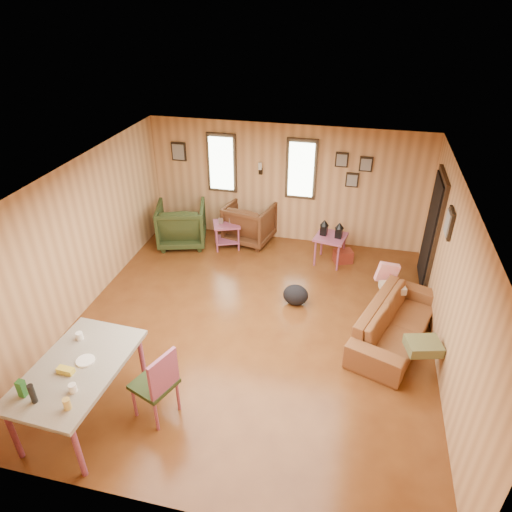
{
  "coord_description": "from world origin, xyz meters",
  "views": [
    {
      "loc": [
        1.36,
        -5.42,
        4.6
      ],
      "look_at": [
        0.0,
        0.4,
        1.05
      ],
      "focal_mm": 32.0,
      "sensor_mm": 36.0,
      "label": 1
    }
  ],
  "objects_px": {
    "recliner_brown": "(250,221)",
    "end_table": "(227,231)",
    "recliner_green": "(181,222)",
    "side_table": "(331,235)",
    "sofa": "(397,317)",
    "dining_table": "(76,372)"
  },
  "relations": [
    {
      "from": "sofa",
      "to": "dining_table",
      "type": "height_order",
      "value": "dining_table"
    },
    {
      "from": "sofa",
      "to": "recliner_brown",
      "type": "xyz_separation_m",
      "value": [
        -2.84,
        2.51,
        0.06
      ]
    },
    {
      "from": "recliner_green",
      "to": "recliner_brown",
      "type": "bearing_deg",
      "value": -178.19
    },
    {
      "from": "recliner_green",
      "to": "dining_table",
      "type": "height_order",
      "value": "dining_table"
    },
    {
      "from": "dining_table",
      "to": "side_table",
      "type": "bearing_deg",
      "value": 62.39
    },
    {
      "from": "recliner_brown",
      "to": "end_table",
      "type": "bearing_deg",
      "value": 56.21
    },
    {
      "from": "sofa",
      "to": "recliner_brown",
      "type": "height_order",
      "value": "recliner_brown"
    },
    {
      "from": "side_table",
      "to": "recliner_brown",
      "type": "bearing_deg",
      "value": 163.01
    },
    {
      "from": "dining_table",
      "to": "end_table",
      "type": "bearing_deg",
      "value": 86.63
    },
    {
      "from": "recliner_brown",
      "to": "end_table",
      "type": "height_order",
      "value": "recliner_brown"
    },
    {
      "from": "end_table",
      "to": "sofa",
      "type": "bearing_deg",
      "value": -33.44
    },
    {
      "from": "end_table",
      "to": "dining_table",
      "type": "relative_size",
      "value": 0.39
    },
    {
      "from": "sofa",
      "to": "end_table",
      "type": "distance_m",
      "value": 3.87
    },
    {
      "from": "recliner_green",
      "to": "side_table",
      "type": "relative_size",
      "value": 1.09
    },
    {
      "from": "recliner_brown",
      "to": "recliner_green",
      "type": "xyz_separation_m",
      "value": [
        -1.32,
        -0.44,
        0.02
      ]
    },
    {
      "from": "end_table",
      "to": "recliner_green",
      "type": "bearing_deg",
      "value": -176.4
    },
    {
      "from": "recliner_brown",
      "to": "end_table",
      "type": "xyz_separation_m",
      "value": [
        -0.39,
        -0.38,
        -0.09
      ]
    },
    {
      "from": "sofa",
      "to": "dining_table",
      "type": "relative_size",
      "value": 1.22
    },
    {
      "from": "sofa",
      "to": "recliner_green",
      "type": "bearing_deg",
      "value": 83.45
    },
    {
      "from": "recliner_green",
      "to": "side_table",
      "type": "bearing_deg",
      "value": 162.11
    },
    {
      "from": "end_table",
      "to": "side_table",
      "type": "xyz_separation_m",
      "value": [
        2.07,
        -0.14,
        0.23
      ]
    },
    {
      "from": "recliner_brown",
      "to": "side_table",
      "type": "distance_m",
      "value": 1.77
    }
  ]
}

